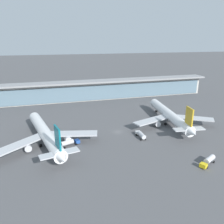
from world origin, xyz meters
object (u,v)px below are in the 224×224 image
Objects in this scene: airliner_centre_stand at (170,115)px; service_truck_near_nose_white at (141,135)px; airliner_left_stand at (46,134)px; service_truck_mid_apron_blue at (70,142)px; service_truck_on_taxiway_yellow at (208,161)px.

airliner_centre_stand is 26.50m from service_truck_near_nose_white.
service_truck_mid_apron_blue is at bearing -25.38° from airliner_left_stand.
service_truck_mid_apron_blue is at bearing 178.89° from service_truck_near_nose_white.
service_truck_near_nose_white is (43.96, -5.38, -3.28)m from airliner_left_stand.
airliner_centre_stand is at bearing 12.35° from service_truck_mid_apron_blue.
airliner_left_stand is 11.48m from service_truck_mid_apron_blue.
airliner_left_stand is at bearing 154.62° from service_truck_mid_apron_blue.
service_truck_near_nose_white is (-22.80, -13.10, -3.28)m from airliner_centre_stand.
airliner_left_stand is 6.85× the size of service_truck_near_nose_white.
airliner_left_stand reaches higher than service_truck_near_nose_white.
airliner_left_stand is at bearing 173.03° from service_truck_near_nose_white.
airliner_centre_stand is at bearing 6.60° from airliner_left_stand.
service_truck_near_nose_white is 33.26m from service_truck_on_taxiway_yellow.
service_truck_mid_apron_blue is 57.70m from service_truck_on_taxiway_yellow.
service_truck_on_taxiway_yellow is (-7.72, -42.75, -3.28)m from airliner_centre_stand.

